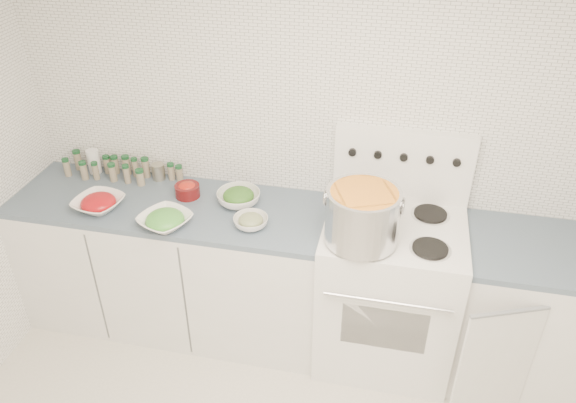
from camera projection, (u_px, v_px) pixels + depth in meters
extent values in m
cube|color=white|center=(319.00, 138.00, 3.18)|extent=(3.50, 0.02, 2.50)
cube|color=white|center=(177.00, 266.00, 3.51)|extent=(1.85, 0.62, 0.86)
cube|color=#495E6E|center=(168.00, 205.00, 3.26)|extent=(1.85, 0.62, 0.03)
cube|color=white|center=(387.00, 294.00, 3.25)|extent=(0.76, 0.65, 0.92)
cube|color=black|center=(384.00, 328.00, 2.96)|extent=(0.45, 0.01, 0.28)
cylinder|color=silver|center=(387.00, 302.00, 2.81)|extent=(0.65, 0.02, 0.02)
cube|color=white|center=(396.00, 228.00, 2.99)|extent=(0.76, 0.65, 0.01)
cube|color=white|center=(403.00, 166.00, 3.12)|extent=(0.76, 0.06, 0.43)
cylinder|color=silver|center=(359.00, 240.00, 2.89)|extent=(0.21, 0.21, 0.01)
cylinder|color=black|center=(359.00, 239.00, 2.89)|extent=(0.18, 0.18, 0.01)
cylinder|color=silver|center=(430.00, 249.00, 2.83)|extent=(0.21, 0.21, 0.01)
cylinder|color=black|center=(430.00, 248.00, 2.82)|extent=(0.18, 0.18, 0.01)
cylinder|color=silver|center=(365.00, 207.00, 3.15)|extent=(0.21, 0.21, 0.01)
cylinder|color=black|center=(365.00, 206.00, 3.15)|extent=(0.18, 0.18, 0.01)
cylinder|color=silver|center=(430.00, 214.00, 3.09)|extent=(0.21, 0.21, 0.01)
cylinder|color=black|center=(430.00, 213.00, 3.09)|extent=(0.18, 0.18, 0.01)
cylinder|color=black|center=(352.00, 152.00, 3.10)|extent=(0.04, 0.02, 0.04)
cylinder|color=black|center=(378.00, 155.00, 3.07)|extent=(0.04, 0.02, 0.04)
cylinder|color=black|center=(404.00, 157.00, 3.05)|extent=(0.04, 0.02, 0.04)
cylinder|color=black|center=(430.00, 160.00, 3.02)|extent=(0.04, 0.02, 0.04)
cylinder|color=black|center=(457.00, 162.00, 3.00)|extent=(0.04, 0.02, 0.04)
cube|color=white|center=(536.00, 317.00, 3.13)|extent=(0.89, 0.62, 0.86)
cube|color=#495E6E|center=(557.00, 253.00, 2.88)|extent=(0.89, 0.62, 0.03)
cube|color=white|center=(496.00, 362.00, 2.86)|extent=(0.38, 0.16, 0.70)
cylinder|color=silver|center=(362.00, 216.00, 2.80)|extent=(0.37, 0.37, 0.29)
cylinder|color=orange|center=(364.00, 194.00, 2.73)|extent=(0.34, 0.34, 0.03)
torus|color=silver|center=(325.00, 197.00, 2.79)|extent=(0.01, 0.09, 0.09)
torus|color=silver|center=(403.00, 206.00, 2.72)|extent=(0.01, 0.09, 0.09)
imported|color=white|center=(99.00, 204.00, 3.18)|extent=(0.31, 0.31, 0.07)
ellipsoid|color=#B10F11|center=(98.00, 202.00, 3.18)|extent=(0.19, 0.19, 0.09)
imported|color=white|center=(165.00, 221.00, 3.04)|extent=(0.35, 0.35, 0.07)
ellipsoid|color=#36882C|center=(165.00, 219.00, 3.03)|extent=(0.19, 0.19, 0.09)
imported|color=white|center=(239.00, 198.00, 3.22)|extent=(0.31, 0.31, 0.08)
ellipsoid|color=#1B5317|center=(239.00, 195.00, 3.21)|extent=(0.18, 0.18, 0.08)
imported|color=white|center=(251.00, 222.00, 3.04)|extent=(0.24, 0.24, 0.06)
ellipsoid|color=#2F431B|center=(251.00, 220.00, 3.03)|extent=(0.14, 0.14, 0.06)
cylinder|color=#530E0F|center=(187.00, 191.00, 3.30)|extent=(0.15, 0.15, 0.07)
ellipsoid|color=#BC300D|center=(187.00, 187.00, 3.28)|extent=(0.11, 0.11, 0.05)
cylinder|color=white|center=(94.00, 161.00, 3.51)|extent=(0.10, 0.10, 0.15)
cylinder|color=gray|center=(158.00, 172.00, 3.46)|extent=(0.10, 0.10, 0.10)
cylinder|color=gray|center=(78.00, 161.00, 3.56)|extent=(0.05, 0.05, 0.11)
cylinder|color=#144621|center=(76.00, 152.00, 3.53)|extent=(0.05, 0.05, 0.02)
cylinder|color=gray|center=(107.00, 166.00, 3.52)|extent=(0.04, 0.04, 0.10)
cylinder|color=#144621|center=(106.00, 157.00, 3.49)|extent=(0.05, 0.05, 0.02)
cylinder|color=gray|center=(115.00, 166.00, 3.52)|extent=(0.04, 0.04, 0.10)
cylinder|color=#144621|center=(114.00, 157.00, 3.49)|extent=(0.05, 0.05, 0.02)
cylinder|color=gray|center=(127.00, 166.00, 3.50)|extent=(0.05, 0.05, 0.11)
cylinder|color=#144621|center=(125.00, 157.00, 3.47)|extent=(0.05, 0.05, 0.02)
cylinder|color=gray|center=(135.00, 168.00, 3.49)|extent=(0.04, 0.04, 0.11)
cylinder|color=#144621|center=(134.00, 159.00, 3.45)|extent=(0.04, 0.04, 0.02)
cylinder|color=gray|center=(146.00, 169.00, 3.48)|extent=(0.04, 0.04, 0.12)
cylinder|color=#144621|center=(144.00, 159.00, 3.44)|extent=(0.05, 0.05, 0.02)
cylinder|color=gray|center=(171.00, 173.00, 3.45)|extent=(0.04, 0.04, 0.09)
cylinder|color=#144621|center=(170.00, 165.00, 3.42)|extent=(0.04, 0.04, 0.02)
cylinder|color=gray|center=(180.00, 175.00, 3.44)|extent=(0.04, 0.04, 0.09)
cylinder|color=#144621|center=(179.00, 167.00, 3.41)|extent=(0.04, 0.04, 0.02)
cylinder|color=gray|center=(67.00, 168.00, 3.49)|extent=(0.04, 0.04, 0.10)
cylinder|color=#144621|center=(65.00, 160.00, 3.46)|extent=(0.04, 0.04, 0.02)
cylinder|color=gray|center=(84.00, 172.00, 3.46)|extent=(0.04, 0.04, 0.10)
cylinder|color=#144621|center=(82.00, 163.00, 3.42)|extent=(0.05, 0.05, 0.02)
cylinder|color=gray|center=(96.00, 172.00, 3.46)|extent=(0.04, 0.04, 0.10)
cylinder|color=#144621|center=(94.00, 164.00, 3.43)|extent=(0.04, 0.04, 0.02)
cylinder|color=gray|center=(113.00, 173.00, 3.44)|extent=(0.04, 0.04, 0.10)
cylinder|color=#144621|center=(111.00, 165.00, 3.40)|extent=(0.05, 0.05, 0.02)
cylinder|color=gray|center=(127.00, 175.00, 3.42)|extent=(0.04, 0.04, 0.11)
cylinder|color=#144621|center=(125.00, 166.00, 3.38)|extent=(0.04, 0.04, 0.02)
cylinder|color=gray|center=(140.00, 178.00, 3.40)|extent=(0.05, 0.05, 0.09)
cylinder|color=#144621|center=(139.00, 171.00, 3.37)|extent=(0.05, 0.05, 0.02)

